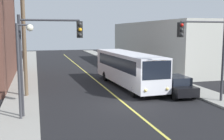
# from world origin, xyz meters

# --- Properties ---
(ground_plane) EXTENTS (120.00, 120.00, 0.00)m
(ground_plane) POSITION_xyz_m (0.00, 0.00, 0.00)
(ground_plane) COLOR black
(sidewalk_left) EXTENTS (2.50, 90.00, 0.15)m
(sidewalk_left) POSITION_xyz_m (-7.25, 10.00, 0.07)
(sidewalk_left) COLOR gray
(sidewalk_left) RESTS_ON ground
(sidewalk_right) EXTENTS (2.50, 90.00, 0.15)m
(sidewalk_right) POSITION_xyz_m (7.25, 10.00, 0.07)
(sidewalk_right) COLOR gray
(sidewalk_right) RESTS_ON ground
(lane_stripe_center) EXTENTS (0.16, 60.00, 0.01)m
(lane_stripe_center) POSITION_xyz_m (0.00, 15.00, 0.01)
(lane_stripe_center) COLOR #D8CC4C
(lane_stripe_center) RESTS_ON ground
(building_right_warehouse) EXTENTS (12.00, 26.09, 6.51)m
(building_right_warehouse) POSITION_xyz_m (14.49, 19.82, 3.25)
(building_right_warehouse) COLOR #B2B2A8
(building_right_warehouse) RESTS_ON ground
(city_bus) EXTENTS (3.13, 12.25, 3.20)m
(city_bus) POSITION_xyz_m (2.20, 6.37, 1.82)
(city_bus) COLOR silver
(city_bus) RESTS_ON ground
(parked_car_black) EXTENTS (1.96, 4.46, 1.62)m
(parked_car_black) POSITION_xyz_m (4.79, 1.72, 0.84)
(parked_car_black) COLOR black
(parked_car_black) RESTS_ON ground
(parked_car_white) EXTENTS (1.91, 4.44, 1.62)m
(parked_car_white) POSITION_xyz_m (4.66, 8.96, 0.84)
(parked_car_white) COLOR silver
(parked_car_white) RESTS_ON ground
(utility_pole_near) EXTENTS (2.40, 0.28, 10.13)m
(utility_pole_near) POSITION_xyz_m (-6.89, 4.29, 5.72)
(utility_pole_near) COLOR brown
(utility_pole_near) RESTS_ON sidewalk_left
(utility_pole_mid) EXTENTS (2.40, 0.28, 10.87)m
(utility_pole_mid) POSITION_xyz_m (-7.55, 18.45, 6.10)
(utility_pole_mid) COLOR brown
(utility_pole_mid) RESTS_ON sidewalk_left
(traffic_signal_left_corner) EXTENTS (3.75, 0.48, 6.00)m
(traffic_signal_left_corner) POSITION_xyz_m (-5.41, -1.34, 4.30)
(traffic_signal_left_corner) COLOR #2D2D33
(traffic_signal_left_corner) RESTS_ON sidewalk_left
(traffic_signal_right_corner) EXTENTS (3.75, 0.48, 6.00)m
(traffic_signal_right_corner) POSITION_xyz_m (5.41, -1.18, 4.30)
(traffic_signal_right_corner) COLOR #2D2D33
(traffic_signal_right_corner) RESTS_ON sidewalk_right
(street_lamp_left) EXTENTS (0.98, 0.40, 5.50)m
(street_lamp_left) POSITION_xyz_m (-6.83, -1.78, 3.74)
(street_lamp_left) COLOR #38383D
(street_lamp_left) RESTS_ON sidewalk_left
(fire_hydrant) EXTENTS (0.44, 0.26, 0.84)m
(fire_hydrant) POSITION_xyz_m (6.85, 6.70, 0.58)
(fire_hydrant) COLOR red
(fire_hydrant) RESTS_ON sidewalk_right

